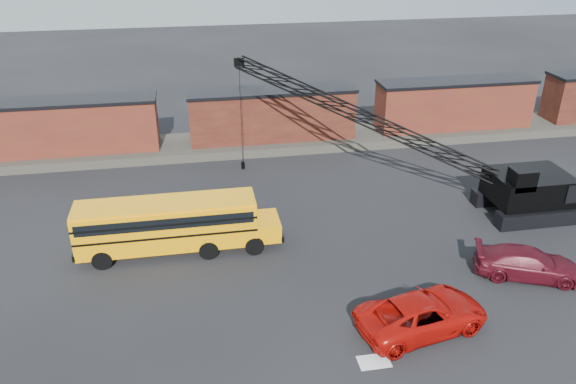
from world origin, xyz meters
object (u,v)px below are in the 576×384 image
red_pickup (422,314)px  maroon_suv (528,263)px  crawler_crane (368,119)px  school_bus (173,224)px

red_pickup → maroon_suv: red_pickup is taller
red_pickup → crawler_crane: crawler_crane is taller
red_pickup → crawler_crane: (1.67, 14.66, 4.40)m
maroon_suv → crawler_crane: crawler_crane is taller
maroon_suv → red_pickup: bearing=134.2°
red_pickup → school_bus: bearing=40.0°
school_bus → maroon_suv: bearing=-17.5°
red_pickup → maroon_suv: (7.24, 3.08, -0.07)m
crawler_crane → maroon_suv: bearing=-64.3°
red_pickup → maroon_suv: 7.87m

